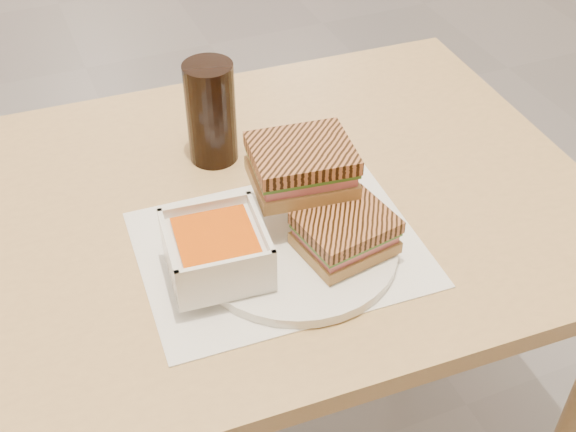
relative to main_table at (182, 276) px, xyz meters
name	(u,v)px	position (x,y,z in m)	size (l,w,h in m)	color
main_table	(182,276)	(0.00, 0.00, 0.00)	(1.23, 0.75, 0.75)	tan
tray_liner	(280,249)	(0.11, -0.12, 0.11)	(0.37, 0.30, 0.00)	white
plate	(296,249)	(0.13, -0.13, 0.12)	(0.26, 0.26, 0.01)	white
soup_bowl	(217,252)	(0.02, -0.13, 0.16)	(0.13, 0.13, 0.06)	white
panini_lower	(345,233)	(0.18, -0.16, 0.16)	(0.13, 0.11, 0.05)	tan
panini_upper	(302,165)	(0.16, -0.08, 0.21)	(0.14, 0.12, 0.06)	tan
cola_glass	(211,113)	(0.10, 0.12, 0.19)	(0.07, 0.07, 0.16)	black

